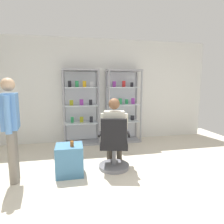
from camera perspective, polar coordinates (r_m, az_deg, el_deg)
ground_plane at (r=2.75m, az=7.18°, el=-25.64°), size 7.20×7.20×0.00m
back_wall at (r=5.21m, az=-3.30°, el=6.32°), size 6.00×0.10×2.70m
display_cabinet_left at (r=4.95m, az=-9.17°, el=1.68°), size 0.90×0.45×1.90m
display_cabinet_right at (r=5.12m, az=3.23°, el=1.93°), size 0.90×0.45×1.90m
office_chair at (r=3.48m, az=0.61°, el=-10.78°), size 0.61×0.58×0.96m
seated_shopkeeper at (r=3.55m, az=0.67°, el=-5.05°), size 0.55×0.62×1.29m
storage_crate at (r=3.43m, az=-12.56°, el=-13.75°), size 0.45×0.42×0.52m
tea_glass at (r=3.25m, az=-11.88°, el=-9.25°), size 0.06×0.06×0.09m
standing_customer at (r=3.32m, az=-27.97°, el=-3.07°), size 0.27×0.52×1.63m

